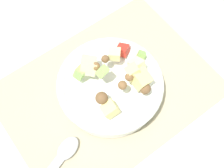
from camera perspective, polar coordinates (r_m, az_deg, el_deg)
ground_plane at (r=0.72m, az=-0.76°, el=-1.24°), size 2.40×2.40×0.00m
placemat at (r=0.71m, az=-0.77°, el=-1.14°), size 0.47×0.34×0.01m
salad_bowl at (r=0.68m, az=0.06°, el=-0.17°), size 0.23×0.23×0.12m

